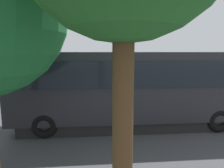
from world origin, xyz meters
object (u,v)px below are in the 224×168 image
object	(u,v)px
spectator_centre	(109,91)
stunt_motorcycle	(92,79)
tour_bus	(130,89)
spectator_left	(127,90)
spectator_far_left	(144,91)
parked_motorcycle_silver	(137,104)

from	to	relation	value
spectator_centre	stunt_motorcycle	bearing A→B (deg)	-75.32
tour_bus	spectator_centre	size ratio (longest dim) A/B	6.01
tour_bus	spectator_left	distance (m)	2.73
spectator_left	spectator_far_left	bearing A→B (deg)	169.18
spectator_far_left	spectator_centre	size ratio (longest dim) A/B	1.07
parked_motorcycle_silver	stunt_motorcycle	distance (m)	6.32
spectator_left	stunt_motorcycle	world-z (taller)	stunt_motorcycle
tour_bus	spectator_centre	distance (m)	3.08
spectator_far_left	spectator_left	distance (m)	0.96
stunt_motorcycle	spectator_far_left	bearing A→B (deg)	122.44
tour_bus	parked_motorcycle_silver	bearing A→B (deg)	-108.55
tour_bus	stunt_motorcycle	distance (m)	7.84
tour_bus	spectator_centre	xyz separation A→B (m)	(0.87, -2.88, -0.66)
spectator_far_left	parked_motorcycle_silver	distance (m)	1.00
tour_bus	spectator_far_left	world-z (taller)	tour_bus
spectator_far_left	stunt_motorcycle	size ratio (longest dim) A/B	0.94
spectator_far_left	spectator_centre	bearing A→B (deg)	-11.16
spectator_left	parked_motorcycle_silver	world-z (taller)	spectator_left
tour_bus	parked_motorcycle_silver	xyz separation A→B (m)	(-0.62, -1.85, -1.16)
tour_bus	spectator_left	xyz separation A→B (m)	(-0.16, -2.67, -0.55)
stunt_motorcycle	tour_bus	bearing A→B (deg)	105.53
tour_bus	spectator_left	bearing A→B (deg)	-93.50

